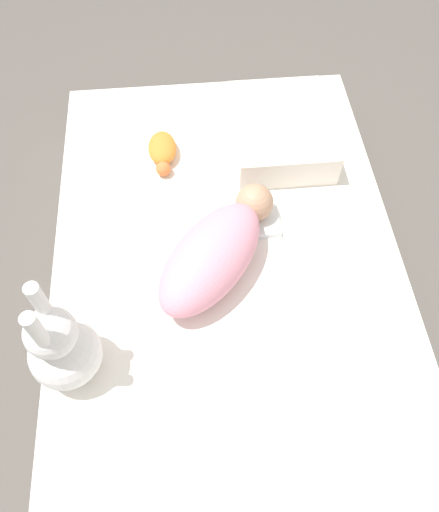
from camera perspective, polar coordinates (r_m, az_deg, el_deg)
ground_plane at (r=1.59m, az=0.84°, el=-3.83°), size 12.00×12.00×0.00m
bed_mattress at (r=1.50m, az=0.89°, el=-2.17°), size 1.52×0.99×0.19m
burp_cloth at (r=1.50m, az=3.33°, el=4.64°), size 0.16×0.17×0.02m
swaddled_baby at (r=1.35m, az=-0.44°, el=0.51°), size 0.45×0.40×0.15m
pillow at (r=1.68m, az=7.00°, el=13.97°), size 0.39×0.31×0.11m
bunny_plush at (r=1.23m, az=-17.60°, el=-10.00°), size 0.17×0.17×0.36m
turtle_plush at (r=1.65m, az=-6.55°, el=11.89°), size 0.18×0.09×0.06m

